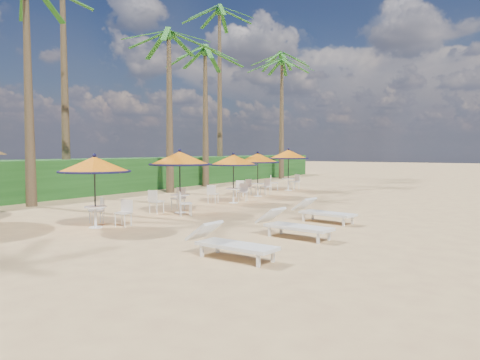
% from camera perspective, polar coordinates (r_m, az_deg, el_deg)
% --- Properties ---
extents(ground, '(160.00, 160.00, 0.00)m').
position_cam_1_polar(ground, '(11.62, -0.49, -7.52)').
color(ground, tan).
rests_on(ground, ground).
extents(scrub_hedge, '(3.00, 40.00, 1.80)m').
position_cam_1_polar(scrub_hedge, '(28.50, -11.55, 0.85)').
color(scrub_hedge, '#194716').
rests_on(scrub_hedge, ground).
extents(station_0, '(2.07, 2.07, 2.16)m').
position_cam_1_polar(station_0, '(14.16, -17.12, 1.05)').
color(station_0, black).
rests_on(station_0, ground).
extents(station_1, '(2.21, 2.21, 2.30)m').
position_cam_1_polar(station_1, '(16.83, -7.48, 1.69)').
color(station_1, black).
rests_on(station_1, ground).
extents(station_2, '(2.07, 2.14, 2.16)m').
position_cam_1_polar(station_2, '(19.89, -0.88, 1.90)').
color(station_2, black).
rests_on(station_2, ground).
extents(station_3, '(2.11, 2.15, 2.20)m').
position_cam_1_polar(station_3, '(22.84, 2.07, 2.03)').
color(station_3, black).
rests_on(station_3, ground).
extents(station_4, '(2.28, 2.35, 2.38)m').
position_cam_1_polar(station_4, '(26.21, 5.87, 2.67)').
color(station_4, black).
rests_on(station_4, ground).
extents(lounger_near, '(2.09, 0.81, 0.73)m').
position_cam_1_polar(lounger_near, '(9.82, -1.43, -7.55)').
color(lounger_near, white).
rests_on(lounger_near, ground).
extents(lounger_mid, '(2.13, 0.93, 0.74)m').
position_cam_1_polar(lounger_mid, '(12.17, 6.30, -5.38)').
color(lounger_mid, white).
rests_on(lounger_mid, ground).
extents(lounger_far, '(2.13, 1.01, 0.73)m').
position_cam_1_polar(lounger_far, '(14.90, 9.92, -3.77)').
color(lounger_far, white).
rests_on(lounger_far, ground).
extents(palm_3, '(5.00, 5.00, 8.55)m').
position_cam_1_polar(palm_3, '(25.73, -8.68, 16.04)').
color(palm_3, brown).
rests_on(palm_3, ground).
extents(palm_4, '(5.00, 5.00, 8.61)m').
position_cam_1_polar(palm_4, '(29.88, -4.27, 14.42)').
color(palm_4, brown).
rests_on(palm_4, ground).
extents(palm_5, '(5.00, 5.00, 12.46)m').
position_cam_1_polar(palm_5, '(35.47, -2.51, 18.63)').
color(palm_5, brown).
rests_on(palm_5, ground).
extents(palm_6, '(5.00, 5.00, 9.46)m').
position_cam_1_polar(palm_6, '(38.01, 5.13, 13.31)').
color(palm_6, brown).
rests_on(palm_6, ground).
extents(palm_7, '(5.00, 5.00, 10.63)m').
position_cam_1_polar(palm_7, '(41.63, 5.14, 13.98)').
color(palm_7, brown).
rests_on(palm_7, ground).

